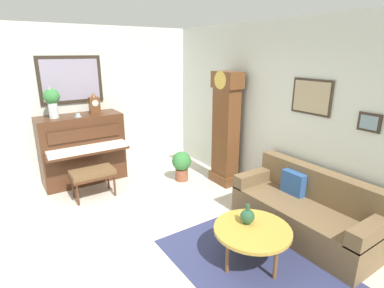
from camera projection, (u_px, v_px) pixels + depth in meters
The scene contains 14 objects.
ground_plane at pixel (137, 241), 3.96m from camera, with size 6.40×6.00×0.10m, color beige.
wall_left at pixel (75, 103), 5.59m from camera, with size 0.13×4.90×2.80m.
wall_back at pixel (272, 113), 4.79m from camera, with size 5.30×0.13×2.80m.
area_rug at pixel (254, 265), 3.43m from camera, with size 2.10×1.50×0.01m, color navy.
piano at pixel (83, 149), 5.51m from camera, with size 0.87×1.44×1.25m.
piano_bench at pixel (93, 174), 4.94m from camera, with size 0.42×0.70×0.48m.
grandfather_clock at pixel (226, 132), 5.34m from camera, with size 0.52×0.34×2.03m.
couch at pixel (305, 211), 4.00m from camera, with size 1.90×0.80×0.84m.
coffee_table at pixel (252, 231), 3.41m from camera, with size 0.88×0.88×0.43m.
mantel_clock at pixel (94, 104), 5.43m from camera, with size 0.13×0.18×0.38m.
flower_vase at pixel (52, 100), 5.02m from camera, with size 0.26×0.26×0.58m.
teacup at pixel (78, 116), 5.20m from camera, with size 0.12×0.12×0.06m.
green_jug at pixel (247, 216), 3.48m from camera, with size 0.17×0.17×0.24m.
potted_plant at pixel (182, 164), 5.62m from camera, with size 0.36×0.36×0.56m.
Camera 1 is at (3.24, -1.29, 2.35)m, focal length 28.11 mm.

